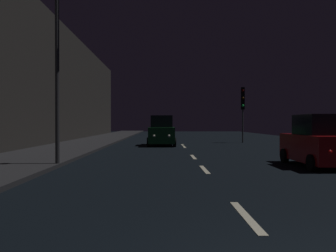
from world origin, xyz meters
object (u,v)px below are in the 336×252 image
Objects in this scene: streetlamp_overhead at (70,47)px; car_parked_right_near at (318,143)px; car_approaching_headlights at (162,132)px; traffic_light_far_right at (243,103)px.

car_parked_right_near is at bearing 0.66° from streetlamp_overhead.
streetlamp_overhead is 13.78m from car_approaching_headlights.
car_approaching_headlights is (-6.92, -3.55, -2.40)m from traffic_light_far_right.
car_approaching_headlights is 1.11× the size of car_parked_right_near.
car_parked_right_near is (6.12, -12.75, -0.10)m from car_approaching_headlights.
traffic_light_far_right is 8.14m from car_approaching_headlights.
streetlamp_overhead is at bearing -14.97° from car_approaching_headlights.
streetlamp_overhead is at bearing 90.66° from car_parked_right_near.
traffic_light_far_right is at bearing 117.20° from car_approaching_headlights.
traffic_light_far_right is 1.06× the size of car_approaching_headlights.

